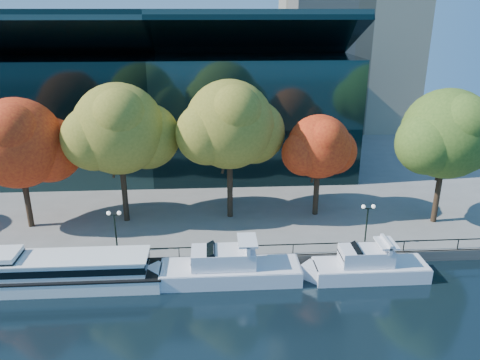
{
  "coord_description": "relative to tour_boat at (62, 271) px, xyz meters",
  "views": [
    {
      "loc": [
        3.03,
        -32.98,
        21.33
      ],
      "look_at": [
        5.61,
        8.0,
        6.35
      ],
      "focal_mm": 35.0,
      "sensor_mm": 36.0,
      "label": 1
    }
  ],
  "objects": [
    {
      "name": "tree_4",
      "position": [
        23.28,
        10.64,
        6.88
      ],
      "size": [
        8.06,
        6.61,
        10.62
      ],
      "color": "black",
      "rests_on": "promenade"
    },
    {
      "name": "tree_2",
      "position": [
        3.71,
        10.27,
        9.05
      ],
      "size": [
        10.98,
        9.01,
        14.0
      ],
      "color": "black",
      "rests_on": "promenade"
    },
    {
      "name": "ground",
      "position": [
        9.35,
        -1.02,
        -1.37
      ],
      "size": [
        160.0,
        160.0,
        0.0
      ],
      "primitive_type": "plane",
      "color": "black",
      "rests_on": "ground"
    },
    {
      "name": "lamp_1",
      "position": [
        3.82,
        3.48,
        2.62
      ],
      "size": [
        1.26,
        0.36,
        4.03
      ],
      "color": "black",
      "rests_on": "promenade"
    },
    {
      "name": "cruiser_near",
      "position": [
        13.21,
        -0.03,
        -0.2
      ],
      "size": [
        12.9,
        3.32,
        3.74
      ],
      "color": "white",
      "rests_on": "ground"
    },
    {
      "name": "tree_5",
      "position": [
        35.01,
        8.04,
        8.64
      ],
      "size": [
        10.8,
        8.85,
        13.51
      ],
      "color": "black",
      "rests_on": "promenade"
    },
    {
      "name": "cruiser_far",
      "position": [
        25.05,
        -0.31,
        -0.26
      ],
      "size": [
        10.66,
        2.96,
        3.48
      ],
      "color": "white",
      "rests_on": "ground"
    },
    {
      "name": "tree_1",
      "position": [
        -5.61,
        9.5,
        8.02
      ],
      "size": [
        10.66,
        8.74,
        12.84
      ],
      "color": "black",
      "rests_on": "promenade"
    },
    {
      "name": "lamp_2",
      "position": [
        26.21,
        3.48,
        2.62
      ],
      "size": [
        1.26,
        0.36,
        4.03
      ],
      "color": "black",
      "rests_on": "promenade"
    },
    {
      "name": "promenade",
      "position": [
        9.35,
        35.36,
        -0.87
      ],
      "size": [
        90.0,
        67.08,
        1.0
      ],
      "color": "slate",
      "rests_on": "ground"
    },
    {
      "name": "tree_3",
      "position": [
        14.34,
        10.6,
        9.25
      ],
      "size": [
        10.92,
        8.95,
        14.17
      ],
      "color": "black",
      "rests_on": "promenade"
    },
    {
      "name": "railing",
      "position": [
        9.35,
        2.23,
        0.57
      ],
      "size": [
        88.2,
        0.08,
        0.99
      ],
      "color": "black",
      "rests_on": "promenade"
    },
    {
      "name": "convention_building",
      "position": [
        5.35,
        30.77,
        7.14
      ],
      "size": [
        50.0,
        24.57,
        21.43
      ],
      "color": "black",
      "rests_on": "ground"
    },
    {
      "name": "tour_boat",
      "position": [
        0.0,
        0.0,
        0.0
      ],
      "size": [
        16.92,
        3.78,
        3.21
      ],
      "color": "white",
      "rests_on": "ground"
    }
  ]
}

